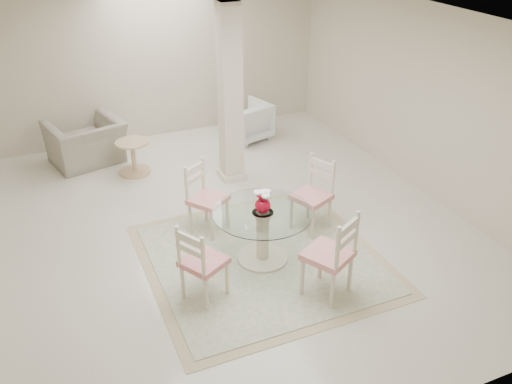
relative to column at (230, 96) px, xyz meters
name	(u,v)px	position (x,y,z in m)	size (l,w,h in m)	color
ground	(232,224)	(-0.50, -1.30, -1.35)	(7.00, 7.00, 0.00)	silver
room_shell	(229,93)	(-0.50, -1.30, 0.51)	(6.02, 7.02, 2.71)	beige
column	(230,96)	(0.00, 0.00, 0.00)	(0.30, 0.30, 2.70)	beige
area_rug	(262,259)	(-0.45, -2.22, -1.34)	(2.80, 2.80, 0.02)	tan
dining_table	(263,236)	(-0.45, -2.22, -1.00)	(1.19, 1.19, 0.69)	beige
red_vase	(263,201)	(-0.45, -2.22, -0.52)	(0.22, 0.20, 0.29)	#A8051C
dining_chair_east	(315,189)	(0.48, -1.80, -0.77)	(0.58, 0.58, 1.10)	beige
dining_chair_north	(203,193)	(-0.88, -1.30, -0.78)	(0.60, 0.60, 1.07)	beige
dining_chair_west	(199,259)	(-1.38, -2.65, -0.79)	(0.58, 0.58, 1.06)	#EFE4C4
dining_chair_south	(334,250)	(-0.03, -3.15, -0.73)	(0.64, 0.64, 1.17)	beige
recliner_taupe	(86,142)	(-2.01, 1.46, -0.98)	(1.13, 0.98, 0.73)	gray
armchair_white	(247,121)	(0.81, 1.36, -1.01)	(0.74, 0.76, 0.69)	white
side_table	(134,158)	(-1.38, 0.78, -1.10)	(0.52, 0.52, 0.54)	#D0B480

